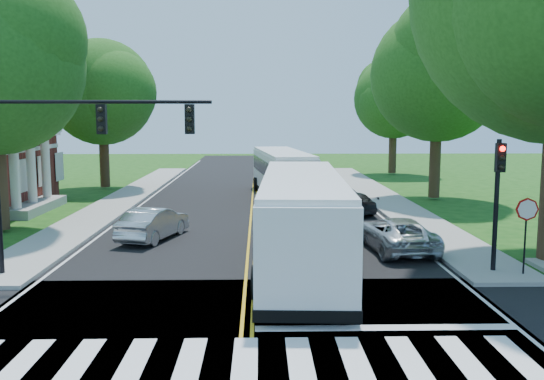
{
  "coord_description": "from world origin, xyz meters",
  "views": [
    {
      "loc": [
        0.32,
        -12.22,
        5.29
      ],
      "look_at": [
        0.82,
        10.3,
        2.4
      ],
      "focal_mm": 38.0,
      "sensor_mm": 36.0,
      "label": 1
    }
  ],
  "objects_px": {
    "signal_nw": "(67,145)",
    "suv": "(397,234)",
    "signal_ne": "(498,187)",
    "bus_lead": "(302,218)",
    "hatchback": "(154,223)",
    "bus_follow": "(282,173)",
    "dark_sedan": "(351,203)"
  },
  "relations": [
    {
      "from": "signal_nw",
      "to": "suv",
      "type": "bearing_deg",
      "value": 16.82
    },
    {
      "from": "signal_ne",
      "to": "bus_lead",
      "type": "bearing_deg",
      "value": 168.76
    },
    {
      "from": "suv",
      "to": "hatchback",
      "type": "bearing_deg",
      "value": -17.76
    },
    {
      "from": "hatchback",
      "to": "suv",
      "type": "distance_m",
      "value": 10.26
    },
    {
      "from": "bus_lead",
      "to": "hatchback",
      "type": "distance_m",
      "value": 7.66
    },
    {
      "from": "bus_lead",
      "to": "bus_follow",
      "type": "height_order",
      "value": "bus_lead"
    },
    {
      "from": "bus_lead",
      "to": "hatchback",
      "type": "relative_size",
      "value": 2.98
    },
    {
      "from": "hatchback",
      "to": "signal_ne",
      "type": "bearing_deg",
      "value": 171.48
    },
    {
      "from": "signal_ne",
      "to": "hatchback",
      "type": "height_order",
      "value": "signal_ne"
    },
    {
      "from": "signal_ne",
      "to": "suv",
      "type": "relative_size",
      "value": 0.92
    },
    {
      "from": "signal_nw",
      "to": "dark_sedan",
      "type": "xyz_separation_m",
      "value": [
        11.23,
        12.43,
        -3.79
      ]
    },
    {
      "from": "dark_sedan",
      "to": "bus_lead",
      "type": "bearing_deg",
      "value": 57.54
    },
    {
      "from": "signal_ne",
      "to": "bus_follow",
      "type": "height_order",
      "value": "signal_ne"
    },
    {
      "from": "bus_follow",
      "to": "hatchback",
      "type": "bearing_deg",
      "value": 58.23
    },
    {
      "from": "dark_sedan",
      "to": "suv",
      "type": "bearing_deg",
      "value": 77.62
    },
    {
      "from": "signal_ne",
      "to": "suv",
      "type": "xyz_separation_m",
      "value": [
        -2.46,
        3.5,
        -2.29
      ]
    },
    {
      "from": "signal_nw",
      "to": "suv",
      "type": "distance_m",
      "value": 12.67
    },
    {
      "from": "signal_nw",
      "to": "bus_follow",
      "type": "xyz_separation_m",
      "value": [
        7.66,
        18.64,
        -2.76
      ]
    },
    {
      "from": "signal_nw",
      "to": "bus_follow",
      "type": "distance_m",
      "value": 20.34
    },
    {
      "from": "bus_follow",
      "to": "dark_sedan",
      "type": "distance_m",
      "value": 7.24
    },
    {
      "from": "signal_ne",
      "to": "signal_nw",
      "type": "bearing_deg",
      "value": -179.95
    },
    {
      "from": "bus_lead",
      "to": "bus_follow",
      "type": "relative_size",
      "value": 1.06
    },
    {
      "from": "signal_nw",
      "to": "bus_lead",
      "type": "relative_size",
      "value": 0.56
    },
    {
      "from": "bus_lead",
      "to": "signal_ne",
      "type": "bearing_deg",
      "value": 171.66
    },
    {
      "from": "bus_lead",
      "to": "bus_follow",
      "type": "bearing_deg",
      "value": -87.05
    },
    {
      "from": "hatchback",
      "to": "bus_follow",
      "type": "bearing_deg",
      "value": -98.68
    },
    {
      "from": "signal_nw",
      "to": "bus_lead",
      "type": "height_order",
      "value": "signal_nw"
    },
    {
      "from": "signal_ne",
      "to": "hatchback",
      "type": "relative_size",
      "value": 1.03
    },
    {
      "from": "signal_ne",
      "to": "suv",
      "type": "bearing_deg",
      "value": 125.09
    },
    {
      "from": "hatchback",
      "to": "signal_nw",
      "type": "bearing_deg",
      "value": 91.21
    },
    {
      "from": "signal_nw",
      "to": "suv",
      "type": "xyz_separation_m",
      "value": [
        11.6,
        3.51,
        -3.7
      ]
    },
    {
      "from": "signal_ne",
      "to": "dark_sedan",
      "type": "bearing_deg",
      "value": 102.83
    }
  ]
}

